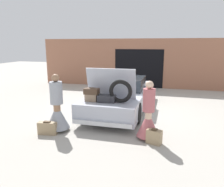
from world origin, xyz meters
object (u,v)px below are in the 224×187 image
at_px(suitcase_beside_left_person, 47,128).
at_px(person_left, 57,111).
at_px(suitcase_beside_right_person, 154,137).
at_px(person_right, 148,119).
at_px(car, 121,95).

bearing_deg(suitcase_beside_left_person, person_left, 67.25).
bearing_deg(suitcase_beside_right_person, person_left, 176.64).
distance_m(person_right, suitcase_beside_right_person, 0.50).
relative_size(suitcase_beside_left_person, suitcase_beside_right_person, 1.28).
distance_m(person_left, person_right, 2.61).
distance_m(car, person_left, 2.89).
relative_size(car, person_left, 2.95).
bearing_deg(person_right, suitcase_beside_right_person, -131.55).
relative_size(person_left, person_right, 1.06).
relative_size(person_left, suitcase_beside_right_person, 3.97).
bearing_deg(person_left, suitcase_beside_right_person, 95.27).
height_order(suitcase_beside_left_person, suitcase_beside_right_person, suitcase_beside_right_person).
xyz_separation_m(person_left, person_right, (2.60, 0.11, -0.03)).
bearing_deg(car, suitcase_beside_left_person, -116.32).
distance_m(person_right, suitcase_beside_left_person, 2.81).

